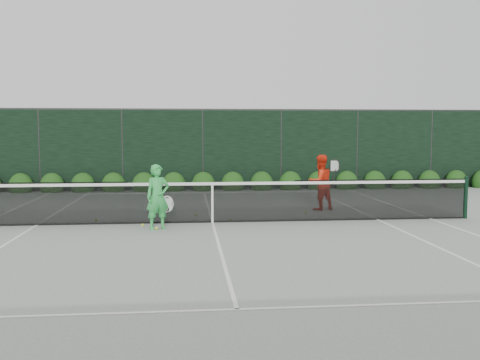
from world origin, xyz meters
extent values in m
plane|color=gray|center=(0.00, 0.00, 0.00)|extent=(80.00, 80.00, 0.00)
cylinder|color=black|center=(6.40, 0.00, 0.54)|extent=(0.10, 0.10, 1.07)
cube|color=black|center=(-4.20, 0.00, 0.51)|extent=(4.40, 0.01, 1.02)
cube|color=black|center=(0.00, 0.00, 0.48)|extent=(4.00, 0.01, 0.96)
cube|color=black|center=(4.20, 0.00, 0.51)|extent=(4.40, 0.01, 1.02)
cube|color=white|center=(0.00, 0.00, 0.94)|extent=(12.80, 0.03, 0.07)
cube|color=black|center=(0.00, 0.00, 0.02)|extent=(12.80, 0.02, 0.04)
cube|color=white|center=(0.00, 0.00, 0.46)|extent=(0.05, 0.03, 0.91)
imported|color=green|center=(-1.26, -0.75, 0.73)|extent=(0.62, 0.52, 1.46)
torus|color=silver|center=(-1.06, -0.65, 0.55)|extent=(0.30, 0.09, 0.30)
cylinder|color=black|center=(-1.06, -0.65, 0.31)|extent=(0.10, 0.03, 0.30)
imported|color=red|center=(3.11, 1.82, 0.78)|extent=(0.91, 0.81, 1.55)
torus|color=black|center=(3.46, 1.62, 1.25)|extent=(0.30, 0.09, 0.30)
cylinder|color=black|center=(3.46, 1.62, 1.01)|extent=(0.10, 0.03, 0.30)
cube|color=white|center=(5.49, 0.00, 0.01)|extent=(0.06, 23.77, 0.01)
cube|color=white|center=(-4.12, 0.00, 0.01)|extent=(0.06, 23.77, 0.01)
cube|color=white|center=(4.12, 0.00, 0.01)|extent=(0.06, 23.77, 0.01)
cube|color=white|center=(0.00, 11.88, 0.01)|extent=(11.03, 0.06, 0.01)
cube|color=white|center=(0.00, 6.40, 0.01)|extent=(8.23, 0.06, 0.01)
cube|color=white|center=(0.00, -6.40, 0.01)|extent=(8.23, 0.06, 0.01)
cube|color=white|center=(0.00, 0.00, 0.01)|extent=(0.06, 12.80, 0.01)
cube|color=black|center=(0.00, 7.50, 1.50)|extent=(32.00, 0.06, 3.00)
cube|color=#262826|center=(0.00, 7.50, 3.03)|extent=(32.00, 0.06, 0.06)
cylinder|color=#262826|center=(-6.00, 7.50, 1.50)|extent=(0.08, 0.08, 3.00)
cylinder|color=#262826|center=(-3.00, 7.50, 1.50)|extent=(0.08, 0.08, 3.00)
cylinder|color=#262826|center=(0.00, 7.50, 1.50)|extent=(0.08, 0.08, 3.00)
cylinder|color=#262826|center=(3.00, 7.50, 1.50)|extent=(0.08, 0.08, 3.00)
cylinder|color=#262826|center=(6.00, 7.50, 1.50)|extent=(0.08, 0.08, 3.00)
cylinder|color=#262826|center=(9.00, 7.50, 1.50)|extent=(0.08, 0.08, 3.00)
ellipsoid|color=#14360E|center=(-6.60, 7.15, 0.23)|extent=(0.86, 0.65, 0.94)
ellipsoid|color=#14360E|center=(-5.50, 7.15, 0.23)|extent=(0.86, 0.65, 0.94)
ellipsoid|color=#14360E|center=(-4.40, 7.15, 0.23)|extent=(0.86, 0.65, 0.94)
ellipsoid|color=#14360E|center=(-3.30, 7.15, 0.23)|extent=(0.86, 0.65, 0.94)
ellipsoid|color=#14360E|center=(-2.20, 7.15, 0.23)|extent=(0.86, 0.65, 0.94)
ellipsoid|color=#14360E|center=(-1.10, 7.15, 0.23)|extent=(0.86, 0.65, 0.94)
ellipsoid|color=#14360E|center=(0.00, 7.15, 0.23)|extent=(0.86, 0.65, 0.94)
ellipsoid|color=#14360E|center=(1.10, 7.15, 0.23)|extent=(0.86, 0.65, 0.94)
ellipsoid|color=#14360E|center=(2.20, 7.15, 0.23)|extent=(0.86, 0.65, 0.94)
ellipsoid|color=#14360E|center=(3.30, 7.15, 0.23)|extent=(0.86, 0.65, 0.94)
ellipsoid|color=#14360E|center=(4.40, 7.15, 0.23)|extent=(0.86, 0.65, 0.94)
ellipsoid|color=#14360E|center=(5.50, 7.15, 0.23)|extent=(0.86, 0.65, 0.94)
ellipsoid|color=#14360E|center=(6.60, 7.15, 0.23)|extent=(0.86, 0.65, 0.94)
ellipsoid|color=#14360E|center=(7.70, 7.15, 0.23)|extent=(0.86, 0.65, 0.94)
ellipsoid|color=#14360E|center=(8.80, 7.15, 0.23)|extent=(0.86, 0.65, 0.94)
ellipsoid|color=#14360E|center=(9.90, 7.15, 0.23)|extent=(0.86, 0.65, 0.94)
sphere|color=#D2E733|center=(0.44, 0.14, 0.03)|extent=(0.07, 0.07, 0.07)
sphere|color=#D2E733|center=(-2.83, 0.46, 0.03)|extent=(0.07, 0.07, 0.07)
sphere|color=#D2E733|center=(2.55, 1.14, 0.03)|extent=(0.07, 0.07, 0.07)
sphere|color=#D2E733|center=(-0.38, 1.06, 0.03)|extent=(0.07, 0.07, 0.07)
sphere|color=#D2E733|center=(-1.64, -0.39, 0.03)|extent=(0.07, 0.07, 0.07)
sphere|color=#D2E733|center=(-1.29, -0.83, 0.03)|extent=(0.07, 0.07, 0.07)
camera|label=1|loc=(-0.59, -12.76, 2.18)|focal=40.00mm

